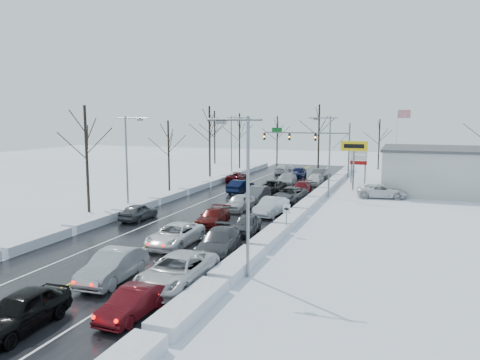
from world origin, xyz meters
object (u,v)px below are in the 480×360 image
at_px(dealership_building, 474,171).
at_px(flagpole, 398,137).
at_px(tires_plus_sign, 354,149).
at_px(oncoming_car_0, 241,193).
at_px(queued_car_0, 22,329).
at_px(traffic_signal_mast, 315,140).

bearing_deg(dealership_building, flagpole, 126.27).
distance_m(tires_plus_sign, oncoming_car_0, 14.80).
bearing_deg(flagpole, oncoming_car_0, -129.23).
bearing_deg(queued_car_0, flagpole, 74.30).
bearing_deg(flagpole, queued_car_0, -103.31).
relative_size(traffic_signal_mast, dealership_building, 0.65).
distance_m(traffic_signal_mast, dealership_building, 23.01).
xyz_separation_m(traffic_signal_mast, dealership_building, (20.53, -9.99, -2.82)).
xyz_separation_m(tires_plus_sign, queued_car_0, (-8.92, -43.45, -4.99)).
bearing_deg(tires_plus_sign, queued_car_0, -101.60).
height_order(tires_plus_sign, dealership_building, tires_plus_sign).
bearing_deg(dealership_building, oncoming_car_0, -161.31).
bearing_deg(traffic_signal_mast, flagpole, 9.73).
bearing_deg(dealership_building, queued_car_0, -116.23).
bearing_deg(flagpole, traffic_signal_mast, -170.27).
bearing_deg(traffic_signal_mast, tires_plus_sign, -59.54).
distance_m(dealership_building, queued_car_0, 50.74).
xyz_separation_m(flagpole, oncoming_car_0, (-16.90, -20.70, -5.93)).
bearing_deg(flagpole, dealership_building, -53.73).
xyz_separation_m(tires_plus_sign, dealership_building, (13.48, 2.01, -2.34)).
height_order(flagpole, queued_car_0, flagpole).
relative_size(queued_car_0, oncoming_car_0, 1.03).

